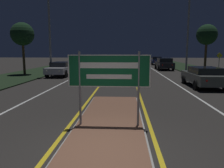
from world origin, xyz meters
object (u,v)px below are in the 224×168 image
at_px(streetlight_left_near, 49,11).
at_px(car_receding_0, 204,76).
at_px(car_receding_1, 164,64).
at_px(streetlight_right_near, 189,17).
at_px(highway_sign, 109,74).
at_px(car_approaching_0, 61,68).
at_px(car_receding_2, 156,60).
at_px(warning_sign, 219,61).

relative_size(streetlight_left_near, car_receding_0, 2.22).
bearing_deg(car_receding_0, car_receding_1, 90.82).
height_order(streetlight_left_near, streetlight_right_near, streetlight_left_near).
bearing_deg(streetlight_left_near, car_receding_0, -23.52).
distance_m(streetlight_right_near, car_receding_1, 8.14).
relative_size(streetlight_left_near, car_receding_1, 2.22).
xyz_separation_m(highway_sign, streetlight_right_near, (6.55, 15.63, 3.96)).
bearing_deg(car_receding_0, car_approaching_0, 152.61).
height_order(highway_sign, streetlight_left_near, streetlight_left_near).
bearing_deg(streetlight_left_near, car_approaching_0, 42.05).
relative_size(highway_sign, car_receding_2, 0.58).
distance_m(car_receding_0, warning_sign, 8.84).
height_order(highway_sign, car_receding_0, highway_sign).
bearing_deg(car_receding_1, warning_sign, -54.05).
height_order(car_receding_1, car_receding_2, car_receding_1).
bearing_deg(streetlight_right_near, car_receding_0, -96.50).
xyz_separation_m(car_receding_2, warning_sign, (3.83, -17.43, 0.62)).
distance_m(streetlight_left_near, car_receding_0, 14.28).
bearing_deg(streetlight_right_near, highway_sign, -112.73).
distance_m(streetlight_left_near, car_approaching_0, 5.31).
height_order(car_receding_2, warning_sign, warning_sign).
xyz_separation_m(car_receding_0, car_approaching_0, (-11.46, 5.94, 0.02)).
bearing_deg(streetlight_right_near, car_approaching_0, -173.52).
relative_size(car_receding_0, car_approaching_0, 1.01).
xyz_separation_m(highway_sign, car_receding_0, (5.71, 8.29, -0.98)).
bearing_deg(car_receding_1, car_receding_2, 87.28).
distance_m(streetlight_right_near, car_approaching_0, 13.32).
bearing_deg(car_receding_1, streetlight_left_near, -144.66).
bearing_deg(warning_sign, car_receding_1, 125.95).
relative_size(highway_sign, warning_sign, 1.14).
height_order(highway_sign, car_receding_2, highway_sign).
height_order(car_receding_1, car_approaching_0, car_receding_1).
bearing_deg(car_receding_1, highway_sign, -104.01).
distance_m(car_receding_0, car_receding_2, 25.20).
xyz_separation_m(streetlight_right_near, car_receding_1, (-1.03, 6.45, -4.85)).
height_order(highway_sign, streetlight_right_near, streetlight_right_near).
relative_size(streetlight_right_near, warning_sign, 4.23).
height_order(car_receding_1, warning_sign, warning_sign).
bearing_deg(car_approaching_0, warning_sign, 6.68).
relative_size(highway_sign, car_receding_0, 0.55).
height_order(streetlight_right_near, car_receding_1, streetlight_right_near).
distance_m(streetlight_left_near, car_receding_2, 24.07).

